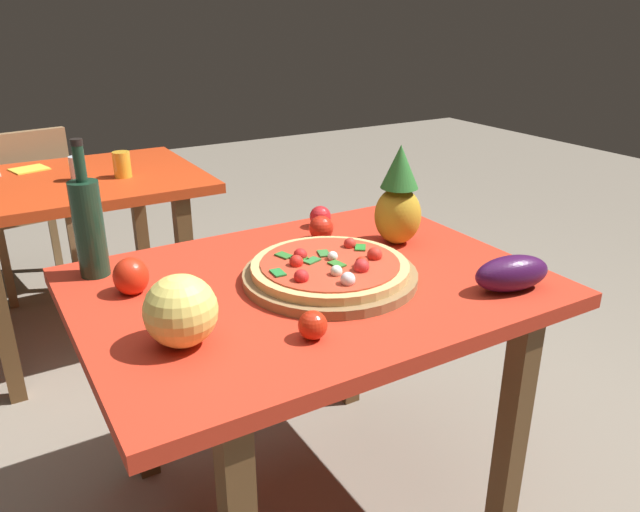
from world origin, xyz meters
name	(u,v)px	position (x,y,z in m)	size (l,w,h in m)	color
ground_plane	(311,501)	(0.00, 0.00, 0.00)	(10.00, 10.00, 0.00)	gray
display_table	(310,312)	(0.00, 0.00, 0.64)	(1.16, 0.87, 0.73)	brown
background_table	(72,203)	(-0.35, 1.37, 0.63)	(1.05, 0.80, 0.73)	brown
dining_chair	(27,203)	(-0.47, 2.00, 0.48)	(0.46, 0.46, 0.85)	olive
pizza_board	(330,276)	(0.04, -0.03, 0.75)	(0.45, 0.45, 0.03)	olive
pizza	(331,266)	(0.04, -0.03, 0.77)	(0.40, 0.40, 0.06)	#E1B16A
wine_bottle	(89,226)	(-0.47, 0.32, 0.87)	(0.08, 0.08, 0.36)	#173423
pineapple_left	(399,200)	(0.36, 0.10, 0.87)	(0.14, 0.14, 0.29)	#BB8E23
melon	(181,311)	(-0.39, -0.14, 0.81)	(0.15, 0.15, 0.15)	#EEDB67
bell_pepper	(131,276)	(-0.41, 0.16, 0.78)	(0.09, 0.09, 0.09)	red
eggplant	(512,273)	(0.40, -0.30, 0.78)	(0.20, 0.09, 0.09)	#3C1340
tomato_beside_pepper	(313,325)	(-0.14, -0.26, 0.77)	(0.06, 0.06, 0.06)	red
tomato_near_board	(320,217)	(0.23, 0.34, 0.77)	(0.07, 0.07, 0.07)	red
tomato_by_bottle	(321,228)	(0.18, 0.24, 0.77)	(0.07, 0.07, 0.07)	red
drinking_glass_juice	(122,165)	(-0.15, 1.28, 0.79)	(0.07, 0.07, 0.10)	gold
drinking_glass_water	(77,168)	(-0.32, 1.32, 0.78)	(0.06, 0.06, 0.10)	silver
napkin_folded	(29,169)	(-0.47, 1.61, 0.74)	(0.14, 0.12, 0.01)	yellow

